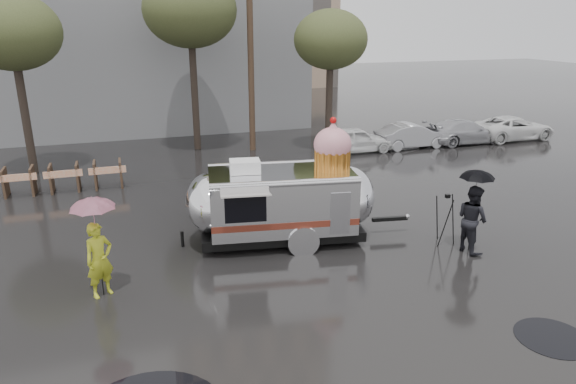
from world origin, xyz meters
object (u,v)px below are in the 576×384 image
object	(u,v)px
person_right	(472,219)
person_left	(99,260)
tripod	(446,215)
airstream_trailer	(284,199)

from	to	relation	value
person_right	person_left	bearing A→B (deg)	80.52
tripod	airstream_trailer	bearing A→B (deg)	160.98
person_left	person_right	xyz separation A→B (m)	(9.38, -0.57, 0.05)
airstream_trailer	person_right	distance (m)	5.07
airstream_trailer	tripod	world-z (taller)	airstream_trailer
person_left	person_right	bearing A→B (deg)	-33.00
airstream_trailer	person_right	bearing A→B (deg)	-17.26
airstream_trailer	person_left	distance (m)	5.13
person_right	tripod	world-z (taller)	person_right
person_right	tripod	distance (m)	0.74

